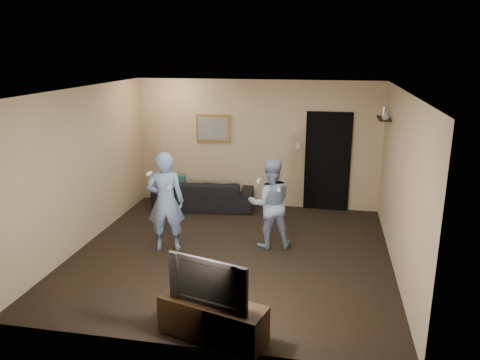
% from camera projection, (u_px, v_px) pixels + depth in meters
% --- Properties ---
extents(ground, '(5.00, 5.00, 0.00)m').
position_uv_depth(ground, '(232.00, 253.00, 7.56)').
color(ground, black).
rests_on(ground, ground).
extents(ceiling, '(5.00, 5.00, 0.04)m').
position_uv_depth(ceiling, '(231.00, 90.00, 6.85)').
color(ceiling, silver).
rests_on(ceiling, wall_back).
extents(wall_back, '(5.00, 0.04, 2.60)m').
position_uv_depth(wall_back, '(256.00, 144.00, 9.57)').
color(wall_back, tan).
rests_on(wall_back, ground).
extents(wall_front, '(5.00, 0.04, 2.60)m').
position_uv_depth(wall_front, '(182.00, 238.00, 4.84)').
color(wall_front, tan).
rests_on(wall_front, ground).
extents(wall_left, '(0.04, 5.00, 2.60)m').
position_uv_depth(wall_left, '(82.00, 168.00, 7.66)').
color(wall_left, tan).
rests_on(wall_left, ground).
extents(wall_right, '(0.04, 5.00, 2.60)m').
position_uv_depth(wall_right, '(401.00, 184.00, 6.76)').
color(wall_right, tan).
rests_on(wall_right, ground).
extents(sofa, '(2.10, 1.00, 0.59)m').
position_uv_depth(sofa, '(204.00, 194.00, 9.63)').
color(sofa, black).
rests_on(sofa, ground).
extents(throw_pillow, '(0.40, 0.16, 0.39)m').
position_uv_depth(throw_pillow, '(176.00, 184.00, 9.68)').
color(throw_pillow, '#184A40').
rests_on(throw_pillow, sofa).
extents(painting_frame, '(0.72, 0.05, 0.57)m').
position_uv_depth(painting_frame, '(213.00, 128.00, 9.62)').
color(painting_frame, olive).
rests_on(painting_frame, wall_back).
extents(painting_canvas, '(0.62, 0.01, 0.47)m').
position_uv_depth(painting_canvas, '(213.00, 129.00, 9.60)').
color(painting_canvas, slate).
rests_on(painting_canvas, painting_frame).
extents(doorway, '(0.90, 0.06, 2.00)m').
position_uv_depth(doorway, '(328.00, 162.00, 9.36)').
color(doorway, black).
rests_on(doorway, ground).
extents(light_switch, '(0.08, 0.02, 0.12)m').
position_uv_depth(light_switch, '(298.00, 146.00, 9.39)').
color(light_switch, silver).
rests_on(light_switch, wall_back).
extents(wall_shelf, '(0.20, 0.60, 0.03)m').
position_uv_depth(wall_shelf, '(384.00, 119.00, 8.29)').
color(wall_shelf, black).
rests_on(wall_shelf, wall_right).
extents(shelf_vase, '(0.14, 0.14, 0.14)m').
position_uv_depth(shelf_vase, '(386.00, 116.00, 8.02)').
color(shelf_vase, '#A1A1A5').
rests_on(shelf_vase, wall_shelf).
extents(shelf_figurine, '(0.06, 0.06, 0.18)m').
position_uv_depth(shelf_figurine, '(384.00, 112.00, 8.29)').
color(shelf_figurine, '#BDBDC1').
rests_on(shelf_figurine, wall_shelf).
extents(tv_console, '(1.30, 0.73, 0.44)m').
position_uv_depth(tv_console, '(213.00, 319.00, 5.26)').
color(tv_console, black).
rests_on(tv_console, ground).
extents(television, '(0.96, 0.39, 0.56)m').
position_uv_depth(television, '(212.00, 279.00, 5.13)').
color(television, black).
rests_on(television, tv_console).
extents(wii_player_left, '(0.67, 0.55, 1.64)m').
position_uv_depth(wii_player_left, '(166.00, 202.00, 7.49)').
color(wii_player_left, '#6B8DBB').
rests_on(wii_player_left, ground).
extents(wii_player_right, '(0.86, 0.75, 1.50)m').
position_uv_depth(wii_player_right, '(270.00, 204.00, 7.63)').
color(wii_player_right, '#7D97B6').
rests_on(wii_player_right, ground).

